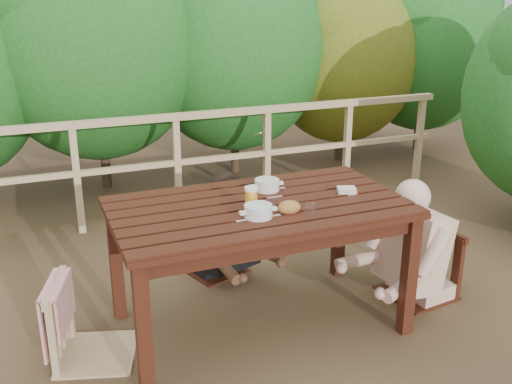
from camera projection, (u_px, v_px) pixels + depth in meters
name	position (u px, v px, depth m)	size (l,w,h in m)	color
ground	(259.00, 323.00, 3.85)	(60.00, 60.00, 0.00)	brown
table	(259.00, 267.00, 3.71)	(1.79, 1.00, 0.83)	black
chair_left	(91.00, 286.00, 3.37)	(0.46, 0.46, 0.93)	tan
chair_far	(214.00, 222.00, 4.43)	(0.41, 0.41, 0.82)	black
chair_right	(422.00, 236.00, 4.08)	(0.45, 0.45, 0.90)	black
woman	(213.00, 194.00, 4.37)	(0.51, 0.63, 1.26)	black
diner_right	(429.00, 198.00, 3.99)	(0.59, 0.72, 1.46)	beige
railing	(178.00, 167.00, 5.43)	(5.60, 0.10, 1.01)	tan
hedge_row	(179.00, 5.00, 6.16)	(6.60, 1.60, 3.80)	#1D541B
soup_near	(258.00, 212.00, 3.35)	(0.27, 0.27, 0.09)	white
soup_far	(267.00, 186.00, 3.79)	(0.27, 0.27, 0.09)	silver
bread_roll	(289.00, 207.00, 3.44)	(0.14, 0.11, 0.08)	#9C6726
beer_glass	(251.00, 199.00, 3.47)	(0.08, 0.08, 0.15)	gold
tumbler	(310.00, 209.00, 3.42)	(0.06, 0.06, 0.08)	silver
butter_tub	(346.00, 191.00, 3.76)	(0.12, 0.08, 0.05)	white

